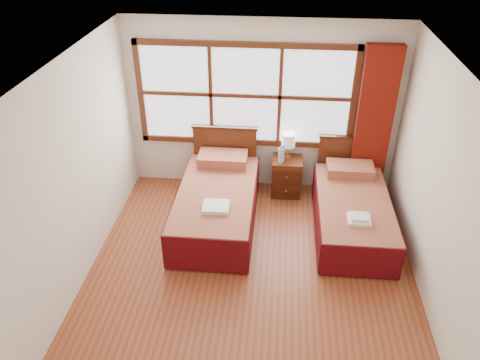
{
  "coord_description": "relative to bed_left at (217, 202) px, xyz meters",
  "views": [
    {
      "loc": [
        0.27,
        -4.13,
        4.04
      ],
      "look_at": [
        -0.18,
        0.7,
        1.01
      ],
      "focal_mm": 35.0,
      "sensor_mm": 36.0,
      "label": 1
    }
  ],
  "objects": [
    {
      "name": "curtain",
      "position": [
        2.15,
        0.91,
        0.86
      ],
      "size": [
        0.5,
        0.16,
        2.3
      ],
      "primitive_type": "cube",
      "color": "maroon",
      "rests_on": "wall_back"
    },
    {
      "name": "window",
      "position": [
        0.3,
        1.02,
        1.19
      ],
      "size": [
        3.16,
        0.06,
        1.56
      ],
      "color": "white",
      "rests_on": "wall_back"
    },
    {
      "name": "bottle_far",
      "position": [
        0.88,
        0.77,
        0.39
      ],
      "size": [
        0.06,
        0.06,
        0.24
      ],
      "color": "#AEC9E0",
      "rests_on": "nightstand"
    },
    {
      "name": "lamp",
      "position": [
        0.95,
        0.87,
        0.56
      ],
      "size": [
        0.2,
        0.2,
        0.39
      ],
      "color": "#C08A3D",
      "rests_on": "nightstand"
    },
    {
      "name": "bottle_near",
      "position": [
        0.85,
        0.7,
        0.4
      ],
      "size": [
        0.07,
        0.07,
        0.26
      ],
      "color": "#AEC9E0",
      "rests_on": "nightstand"
    },
    {
      "name": "bed_right",
      "position": [
        1.86,
        0.0,
        -0.02
      ],
      "size": [
        0.99,
        2.01,
        0.95
      ],
      "color": "#3A190C",
      "rests_on": "floor"
    },
    {
      "name": "nightstand",
      "position": [
        0.96,
        0.8,
        -0.02
      ],
      "size": [
        0.45,
        0.44,
        0.6
      ],
      "color": "#4E2311",
      "rests_on": "floor"
    },
    {
      "name": "ceiling",
      "position": [
        0.55,
        -1.2,
        2.29
      ],
      "size": [
        4.5,
        4.5,
        0.0
      ],
      "primitive_type": "plane",
      "rotation": [
        3.14,
        0.0,
        0.0
      ],
      "color": "white",
      "rests_on": "wall_back"
    },
    {
      "name": "wall_left",
      "position": [
        -1.45,
        -1.2,
        0.99
      ],
      "size": [
        0.0,
        4.5,
        4.5
      ],
      "primitive_type": "plane",
      "rotation": [
        1.57,
        0.0,
        1.57
      ],
      "color": "silver",
      "rests_on": "floor"
    },
    {
      "name": "towels_right",
      "position": [
        1.86,
        -0.53,
        0.23
      ],
      "size": [
        0.29,
        0.25,
        0.09
      ],
      "rotation": [
        0.0,
        0.0,
        -0.01
      ],
      "color": "white",
      "rests_on": "bed_right"
    },
    {
      "name": "wall_back",
      "position": [
        0.55,
        1.05,
        0.99
      ],
      "size": [
        4.0,
        0.0,
        4.0
      ],
      "primitive_type": "plane",
      "rotation": [
        1.57,
        0.0,
        0.0
      ],
      "color": "silver",
      "rests_on": "floor"
    },
    {
      "name": "towels_left",
      "position": [
        0.06,
        -0.48,
        0.26
      ],
      "size": [
        0.35,
        0.31,
        0.05
      ],
      "rotation": [
        0.0,
        0.0,
        0.04
      ],
      "color": "white",
      "rests_on": "bed_left"
    },
    {
      "name": "floor",
      "position": [
        0.55,
        -1.2,
        -0.31
      ],
      "size": [
        4.5,
        4.5,
        0.0
      ],
      "primitive_type": "plane",
      "color": "brown",
      "rests_on": "ground"
    },
    {
      "name": "bed_left",
      "position": [
        0.0,
        0.0,
        0.0
      ],
      "size": [
        1.06,
        2.08,
        1.03
      ],
      "color": "#3A190C",
      "rests_on": "floor"
    },
    {
      "name": "wall_right",
      "position": [
        2.55,
        -1.2,
        0.99
      ],
      "size": [
        0.0,
        4.5,
        4.5
      ],
      "primitive_type": "plane",
      "rotation": [
        1.57,
        0.0,
        -1.57
      ],
      "color": "silver",
      "rests_on": "floor"
    }
  ]
}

